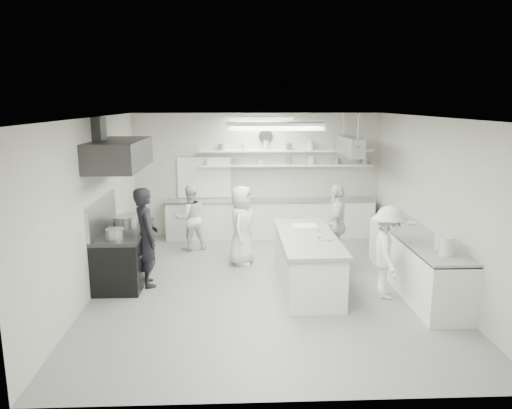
{
  "coord_description": "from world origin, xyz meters",
  "views": [
    {
      "loc": [
        -0.53,
        -8.28,
        3.26
      ],
      "look_at": [
        -0.15,
        0.6,
        1.37
      ],
      "focal_mm": 34.01,
      "sensor_mm": 36.0,
      "label": 1
    }
  ],
  "objects_px": {
    "right_counter": "(415,262)",
    "cook_back": "(190,218)",
    "stove": "(125,256)",
    "prep_island": "(307,263)",
    "back_counter": "(270,219)",
    "cook_stove": "(146,237)"
  },
  "relations": [
    {
      "from": "prep_island",
      "to": "right_counter",
      "type": "bearing_deg",
      "value": -3.55
    },
    {
      "from": "back_counter",
      "to": "cook_back",
      "type": "bearing_deg",
      "value": -153.09
    },
    {
      "from": "cook_stove",
      "to": "back_counter",
      "type": "bearing_deg",
      "value": -61.58
    },
    {
      "from": "right_counter",
      "to": "prep_island",
      "type": "height_order",
      "value": "right_counter"
    },
    {
      "from": "stove",
      "to": "back_counter",
      "type": "xyz_separation_m",
      "value": [
        2.9,
        2.8,
        0.01
      ]
    },
    {
      "from": "prep_island",
      "to": "cook_stove",
      "type": "distance_m",
      "value": 2.91
    },
    {
      "from": "prep_island",
      "to": "cook_stove",
      "type": "height_order",
      "value": "cook_stove"
    },
    {
      "from": "stove",
      "to": "cook_stove",
      "type": "relative_size",
      "value": 1.0
    },
    {
      "from": "back_counter",
      "to": "right_counter",
      "type": "xyz_separation_m",
      "value": [
        2.35,
        -3.4,
        0.01
      ]
    },
    {
      "from": "stove",
      "to": "right_counter",
      "type": "height_order",
      "value": "right_counter"
    },
    {
      "from": "stove",
      "to": "prep_island",
      "type": "relative_size",
      "value": 0.74
    },
    {
      "from": "stove",
      "to": "cook_back",
      "type": "height_order",
      "value": "cook_back"
    },
    {
      "from": "right_counter",
      "to": "prep_island",
      "type": "distance_m",
      "value": 1.92
    },
    {
      "from": "back_counter",
      "to": "cook_back",
      "type": "xyz_separation_m",
      "value": [
        -1.85,
        -0.94,
        0.27
      ]
    },
    {
      "from": "back_counter",
      "to": "right_counter",
      "type": "distance_m",
      "value": 4.13
    },
    {
      "from": "right_counter",
      "to": "prep_island",
      "type": "xyz_separation_m",
      "value": [
        -1.92,
        0.1,
        -0.02
      ]
    },
    {
      "from": "stove",
      "to": "cook_stove",
      "type": "distance_m",
      "value": 0.7
    },
    {
      "from": "prep_island",
      "to": "stove",
      "type": "bearing_deg",
      "value": 170.92
    },
    {
      "from": "cook_stove",
      "to": "stove",
      "type": "bearing_deg",
      "value": 35.74
    },
    {
      "from": "cook_back",
      "to": "cook_stove",
      "type": "bearing_deg",
      "value": 54.89
    },
    {
      "from": "right_counter",
      "to": "cook_back",
      "type": "distance_m",
      "value": 4.88
    },
    {
      "from": "stove",
      "to": "cook_stove",
      "type": "bearing_deg",
      "value": -31.13
    }
  ]
}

